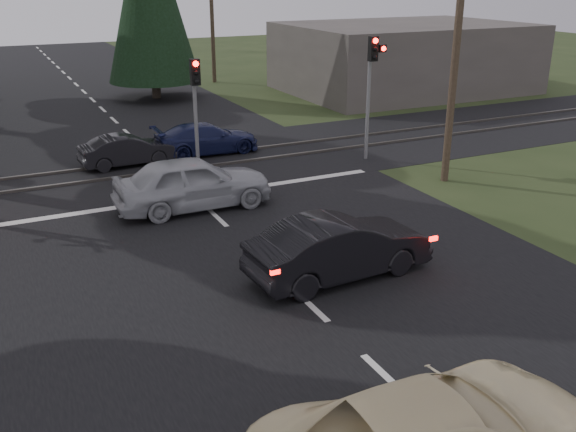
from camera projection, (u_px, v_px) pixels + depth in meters
ground at (310, 305)px, 14.18m from camera, size 120.00×120.00×0.00m
road at (179, 181)px, 22.59m from camera, size 14.00×100.00×0.01m
rail_corridor at (163, 167)px, 24.27m from camera, size 120.00×8.00×0.01m
stop_line at (195, 196)px, 21.07m from camera, size 13.00×0.35×0.00m
rail_near at (169, 171)px, 23.58m from camera, size 120.00×0.12×0.10m
rail_far at (158, 160)px, 24.93m from camera, size 120.00×0.12×0.10m
traffic_signal_right at (372, 74)px, 24.04m from camera, size 0.68×0.48×4.70m
traffic_signal_center at (196, 96)px, 22.57m from camera, size 0.32×0.48×4.10m
utility_pole_near at (457, 43)px, 21.00m from camera, size 1.80×0.26×9.00m
utility_pole_mid at (212, 8)px, 41.18m from camera, size 1.80×0.26×9.00m
building_right at (404, 57)px, 39.29m from camera, size 14.00×10.00×4.00m
dark_hatchback at (339, 248)px, 15.29m from camera, size 4.63×1.86×1.50m
silver_car at (193, 183)px, 19.75m from camera, size 4.84×1.96×1.65m
blue_sedan at (206, 139)px, 25.84m from camera, size 4.26×1.77×1.23m
dark_car_far at (127, 150)px, 24.26m from camera, size 3.62×1.50×1.17m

